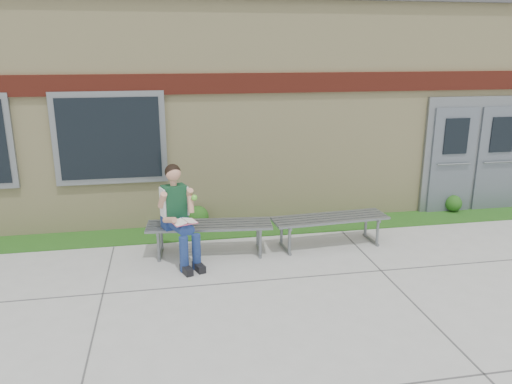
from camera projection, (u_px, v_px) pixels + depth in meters
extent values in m
plane|color=#9E9E99|center=(327.00, 292.00, 6.78)|extent=(80.00, 80.00, 0.00)
cube|color=#154612|center=(283.00, 227.00, 9.23)|extent=(16.00, 0.80, 0.02)
cube|color=beige|center=(251.00, 100.00, 11.89)|extent=(16.00, 6.00, 4.00)
cube|color=#3F3F42|center=(251.00, 7.00, 11.31)|extent=(16.20, 6.20, 0.20)
cube|color=maroon|center=(280.00, 83.00, 8.86)|extent=(16.00, 0.06, 0.35)
cube|color=slate|center=(110.00, 138.00, 8.58)|extent=(1.90, 0.08, 1.60)
cube|color=black|center=(110.00, 139.00, 8.54)|extent=(1.70, 0.04, 1.40)
cube|color=slate|center=(474.00, 155.00, 9.95)|extent=(2.20, 0.08, 2.30)
cube|color=slate|center=(452.00, 161.00, 9.85)|extent=(0.92, 0.06, 2.10)
cube|color=slate|center=(498.00, 159.00, 10.02)|extent=(0.92, 0.06, 2.10)
cube|color=slate|center=(209.00, 225.00, 7.91)|extent=(2.02, 0.74, 0.04)
cube|color=slate|center=(160.00, 244.00, 7.84)|extent=(0.10, 0.55, 0.45)
cube|color=slate|center=(258.00, 237.00, 8.12)|extent=(0.10, 0.55, 0.45)
cube|color=slate|center=(330.00, 218.00, 8.26)|extent=(1.96, 0.67, 0.04)
cube|color=slate|center=(284.00, 236.00, 8.20)|extent=(0.09, 0.54, 0.44)
cube|color=slate|center=(373.00, 230.00, 8.47)|extent=(0.09, 0.54, 0.44)
cube|color=navy|center=(175.00, 222.00, 7.73)|extent=(0.44, 0.37, 0.18)
cube|color=#0E3421|center=(174.00, 201.00, 7.62)|extent=(0.40, 0.32, 0.50)
sphere|color=tan|center=(173.00, 174.00, 7.49)|extent=(0.29, 0.29, 0.23)
sphere|color=black|center=(173.00, 172.00, 7.50)|extent=(0.31, 0.31, 0.24)
cylinder|color=navy|center=(175.00, 227.00, 7.44)|extent=(0.30, 0.49, 0.16)
cylinder|color=navy|center=(188.00, 225.00, 7.53)|extent=(0.30, 0.49, 0.16)
cylinder|color=navy|center=(184.00, 254.00, 7.33)|extent=(0.13, 0.13, 0.55)
cylinder|color=navy|center=(196.00, 252.00, 7.42)|extent=(0.13, 0.13, 0.55)
cube|color=black|center=(187.00, 270.00, 7.32)|extent=(0.20, 0.30, 0.11)
cube|color=black|center=(199.00, 267.00, 7.42)|extent=(0.20, 0.30, 0.11)
cylinder|color=tan|center=(162.00, 200.00, 7.45)|extent=(0.17, 0.26, 0.29)
cylinder|color=tan|center=(188.00, 196.00, 7.64)|extent=(0.17, 0.26, 0.29)
cube|color=white|center=(184.00, 222.00, 7.35)|extent=(0.40, 0.34, 0.02)
cube|color=#D85179|center=(184.00, 222.00, 7.35)|extent=(0.40, 0.35, 0.01)
sphere|color=#60CA36|center=(194.00, 198.00, 7.53)|extent=(0.09, 0.09, 0.09)
sphere|color=#154612|center=(198.00, 217.00, 9.14)|extent=(0.40, 0.40, 0.40)
sphere|color=#154612|center=(453.00, 203.00, 10.05)|extent=(0.33, 0.33, 0.33)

